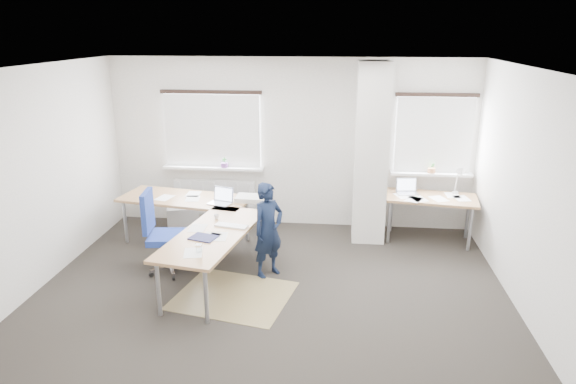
# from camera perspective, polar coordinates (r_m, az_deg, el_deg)

# --- Properties ---
(ground) EXTENTS (6.00, 6.00, 0.00)m
(ground) POSITION_cam_1_polar(r_m,az_deg,el_deg) (6.68, -1.94, -11.12)
(ground) COLOR black
(ground) RESTS_ON ground
(room_shell) EXTENTS (6.04, 5.04, 2.82)m
(room_shell) POSITION_cam_1_polar(r_m,az_deg,el_deg) (6.45, 0.07, 4.51)
(room_shell) COLOR beige
(room_shell) RESTS_ON ground
(floor_mat) EXTENTS (1.60, 1.44, 0.01)m
(floor_mat) POSITION_cam_1_polar(r_m,az_deg,el_deg) (6.64, -6.08, -11.36)
(floor_mat) COLOR olive
(floor_mat) RESTS_ON ground
(white_crate) EXTENTS (0.62, 0.51, 0.32)m
(white_crate) POSITION_cam_1_polar(r_m,az_deg,el_deg) (9.01, -11.55, -2.54)
(white_crate) COLOR white
(white_crate) RESTS_ON ground
(desk_main) EXTENTS (2.40, 2.98, 0.96)m
(desk_main) POSITION_cam_1_polar(r_m,az_deg,el_deg) (7.36, -9.55, -2.63)
(desk_main) COLOR olive
(desk_main) RESTS_ON ground
(desk_side) EXTENTS (1.49, 0.89, 1.22)m
(desk_side) POSITION_cam_1_polar(r_m,az_deg,el_deg) (8.29, 15.58, -0.78)
(desk_side) COLOR olive
(desk_side) RESTS_ON ground
(task_chair) EXTENTS (0.64, 0.63, 1.17)m
(task_chair) POSITION_cam_1_polar(r_m,az_deg,el_deg) (7.27, -13.36, -6.28)
(task_chair) COLOR navy
(task_chair) RESTS_ON ground
(person) EXTENTS (0.55, 0.56, 1.31)m
(person) POSITION_cam_1_polar(r_m,az_deg,el_deg) (6.87, -2.21, -4.24)
(person) COLOR black
(person) RESTS_ON ground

